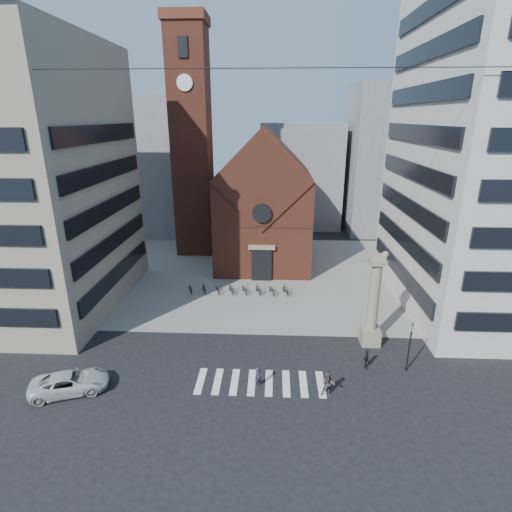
# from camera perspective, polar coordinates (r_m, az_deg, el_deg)

# --- Properties ---
(ground) EXTENTS (120.00, 120.00, 0.00)m
(ground) POSITION_cam_1_polar(r_m,az_deg,el_deg) (34.08, -0.15, -14.58)
(ground) COLOR black
(ground) RESTS_ON ground
(piazza) EXTENTS (46.00, 30.00, 0.05)m
(piazza) POSITION_cam_1_polar(r_m,az_deg,el_deg) (50.94, 0.88, -2.56)
(piazza) COLOR gray
(piazza) RESTS_ON ground
(zebra_crossing) EXTENTS (10.20, 3.20, 0.01)m
(zebra_crossing) POSITION_cam_1_polar(r_m,az_deg,el_deg) (31.61, 0.62, -17.62)
(zebra_crossing) COLOR white
(zebra_crossing) RESTS_ON ground
(church) EXTENTS (12.00, 16.65, 18.00)m
(church) POSITION_cam_1_polar(r_m,az_deg,el_deg) (54.44, 1.12, 7.63)
(church) COLOR brown
(church) RESTS_ON ground
(campanile) EXTENTS (5.50, 5.50, 31.20)m
(campanile) POSITION_cam_1_polar(r_m,az_deg,el_deg) (57.48, -9.15, 15.82)
(campanile) COLOR brown
(campanile) RESTS_ON ground
(building_left) EXTENTS (18.00, 20.00, 26.00)m
(building_left) POSITION_cam_1_polar(r_m,az_deg,el_deg) (46.30, -31.09, 9.14)
(building_left) COLOR gray
(building_left) RESTS_ON ground
(building_right) EXTENTS (18.00, 22.00, 32.00)m
(building_right) POSITION_cam_1_polar(r_m,az_deg,el_deg) (46.27, 32.77, 12.64)
(building_right) COLOR beige
(building_right) RESTS_ON ground
(bg_block_left) EXTENTS (16.00, 14.00, 22.00)m
(bg_block_left) POSITION_cam_1_polar(r_m,az_deg,el_deg) (71.97, -15.03, 12.29)
(bg_block_left) COLOR gray
(bg_block_left) RESTS_ON ground
(bg_block_mid) EXTENTS (14.00, 12.00, 18.00)m
(bg_block_mid) POSITION_cam_1_polar(r_m,az_deg,el_deg) (74.08, 6.30, 11.44)
(bg_block_mid) COLOR gray
(bg_block_mid) RESTS_ON ground
(bg_block_right) EXTENTS (16.00, 14.00, 24.00)m
(bg_block_right) POSITION_cam_1_polar(r_m,az_deg,el_deg) (73.55, 19.39, 12.79)
(bg_block_right) COLOR gray
(bg_block_right) RESTS_ON ground
(lion_column) EXTENTS (1.63, 1.60, 8.68)m
(lion_column) POSITION_cam_1_polar(r_m,az_deg,el_deg) (35.96, 16.36, -7.15)
(lion_column) COLOR gray
(lion_column) RESTS_ON ground
(traffic_light) EXTENTS (0.13, 0.16, 4.30)m
(traffic_light) POSITION_cam_1_polar(r_m,az_deg,el_deg) (33.69, 21.08, -11.87)
(traffic_light) COLOR black
(traffic_light) RESTS_ON ground
(white_car) EXTENTS (5.90, 4.13, 1.50)m
(white_car) POSITION_cam_1_polar(r_m,az_deg,el_deg) (33.23, -25.06, -16.08)
(white_car) COLOR silver
(white_car) RESTS_ON ground
(pedestrian_0) EXTENTS (0.70, 0.62, 1.62)m
(pedestrian_0) POSITION_cam_1_polar(r_m,az_deg,el_deg) (30.78, 0.33, -16.92)
(pedestrian_0) COLOR #2D2939
(pedestrian_0) RESTS_ON ground
(pedestrian_1) EXTENTS (1.02, 0.83, 1.96)m
(pedestrian_1) POSITION_cam_1_polar(r_m,az_deg,el_deg) (30.26, 10.25, -17.60)
(pedestrian_1) COLOR #524541
(pedestrian_1) RESTS_ON ground
(pedestrian_2) EXTENTS (0.80, 1.10, 1.74)m
(pedestrian_2) POSITION_cam_1_polar(r_m,az_deg,el_deg) (33.74, 15.45, -13.98)
(pedestrian_2) COLOR #23232A
(pedestrian_2) RESTS_ON ground
(scooter_0) EXTENTS (1.28, 2.02, 1.00)m
(scooter_0) POSITION_cam_1_polar(r_m,az_deg,el_deg) (46.06, -9.32, -4.57)
(scooter_0) COLOR black
(scooter_0) RESTS_ON piazza
(scooter_1) EXTENTS (1.13, 1.92, 1.11)m
(scooter_1) POSITION_cam_1_polar(r_m,az_deg,el_deg) (45.75, -7.43, -4.57)
(scooter_1) COLOR black
(scooter_1) RESTS_ON piazza
(scooter_2) EXTENTS (1.28, 2.02, 1.00)m
(scooter_2) POSITION_cam_1_polar(r_m,az_deg,el_deg) (45.54, -5.51, -4.69)
(scooter_2) COLOR black
(scooter_2) RESTS_ON piazza
(scooter_3) EXTENTS (1.13, 1.92, 1.11)m
(scooter_3) POSITION_cam_1_polar(r_m,az_deg,el_deg) (45.33, -3.58, -4.67)
(scooter_3) COLOR black
(scooter_3) RESTS_ON piazza
(scooter_4) EXTENTS (1.28, 2.02, 1.00)m
(scooter_4) POSITION_cam_1_polar(r_m,az_deg,el_deg) (45.22, -1.63, -4.78)
(scooter_4) COLOR black
(scooter_4) RESTS_ON piazza
(scooter_5) EXTENTS (1.13, 1.92, 1.11)m
(scooter_5) POSITION_cam_1_polar(r_m,az_deg,el_deg) (45.12, 0.32, -4.75)
(scooter_5) COLOR black
(scooter_5) RESTS_ON piazza
(scooter_6) EXTENTS (1.28, 2.02, 1.00)m
(scooter_6) POSITION_cam_1_polar(r_m,az_deg,el_deg) (45.11, 2.29, -4.85)
(scooter_6) COLOR black
(scooter_6) RESTS_ON piazza
(scooter_7) EXTENTS (1.13, 1.92, 1.11)m
(scooter_7) POSITION_cam_1_polar(r_m,az_deg,el_deg) (45.11, 4.25, -4.81)
(scooter_7) COLOR black
(scooter_7) RESTS_ON piazza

